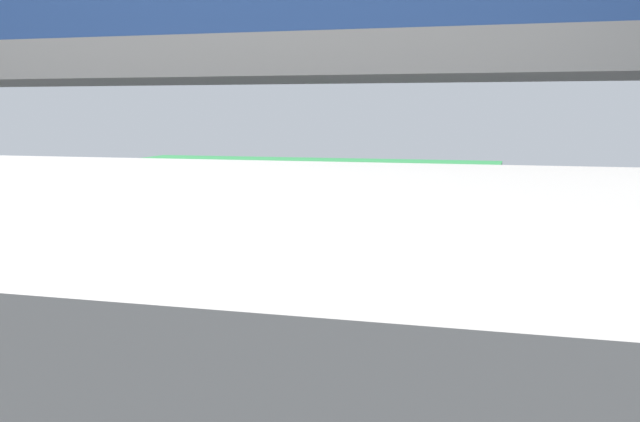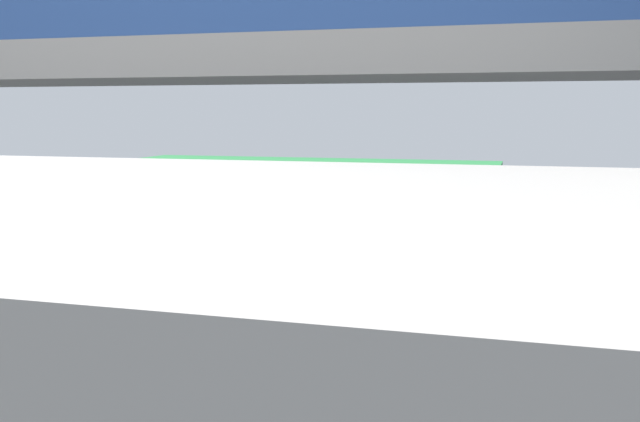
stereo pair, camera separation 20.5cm
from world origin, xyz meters
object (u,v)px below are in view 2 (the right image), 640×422
at_px(city_bus, 312,201).
at_px(traffic_sign, 196,183).
at_px(bicycle_orange, 619,279).
at_px(pedestrian, 88,215).

distance_m(city_bus, traffic_sign, 7.01).
relative_size(city_bus, bicycle_orange, 6.52).
distance_m(bicycle_orange, pedestrian, 18.14).
bearing_deg(traffic_sign, pedestrian, 39.13).
relative_size(bicycle_orange, pedestrian, 0.99).
height_order(pedestrian, traffic_sign, traffic_sign).
relative_size(pedestrian, traffic_sign, 0.64).
xyz_separation_m(city_bus, pedestrian, (8.96, -1.34, -1.00)).
bearing_deg(pedestrian, city_bus, 171.48).
distance_m(pedestrian, traffic_sign, 4.17).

